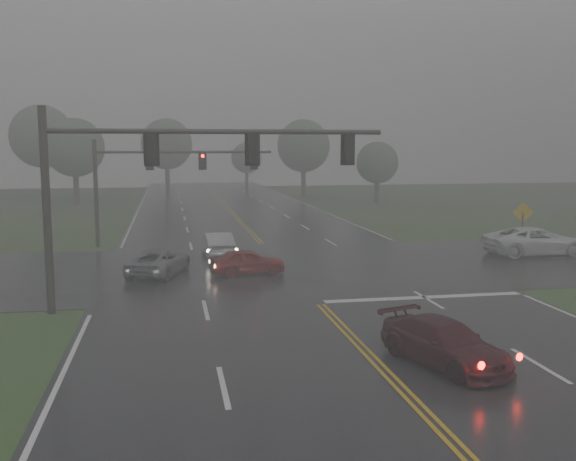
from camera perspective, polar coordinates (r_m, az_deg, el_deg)
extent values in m
cube|color=black|center=(31.17, 0.34, -4.00)|extent=(18.00, 160.00, 0.02)
cube|color=black|center=(33.10, -0.32, -3.33)|extent=(120.00, 14.00, 0.02)
cube|color=silver|center=(27.18, 12.02, -5.89)|extent=(8.50, 0.50, 0.01)
imported|color=#370A10|center=(19.27, 13.66, -11.54)|extent=(3.08, 4.71, 1.27)
imported|color=maroon|center=(31.43, -3.62, -3.92)|extent=(3.81, 1.90, 1.25)
imported|color=#ABAEB3|center=(36.52, -6.29, -2.34)|extent=(1.74, 4.32, 1.40)
imported|color=slate|center=(31.95, -11.35, -3.87)|extent=(3.48, 4.93, 1.25)
imported|color=white|center=(39.48, 21.09, -2.07)|extent=(5.81, 2.73, 1.61)
cylinder|color=black|center=(25.15, -20.65, 1.59)|extent=(0.30, 0.30, 7.67)
cylinder|color=black|center=(25.04, -20.97, 8.40)|extent=(0.19, 0.19, 0.85)
cylinder|color=black|center=(24.72, -6.12, 8.74)|extent=(12.74, 0.19, 0.19)
cube|color=black|center=(24.65, -12.06, 7.13)|extent=(0.36, 0.30, 1.12)
cube|color=black|center=(24.82, -12.05, 7.14)|extent=(0.59, 0.03, 1.33)
cube|color=black|center=(24.85, -3.14, 7.29)|extent=(0.36, 0.30, 1.12)
cube|color=black|center=(25.02, -3.19, 7.29)|extent=(0.59, 0.03, 1.33)
cube|color=black|center=(25.62, 5.44, 7.27)|extent=(0.36, 0.30, 1.12)
cube|color=black|center=(25.79, 5.33, 7.27)|extent=(0.59, 0.03, 1.33)
cylinder|color=black|center=(41.35, -16.69, 3.17)|extent=(0.26, 0.26, 6.64)
cylinder|color=black|center=(41.25, -16.83, 6.74)|extent=(0.17, 0.17, 0.74)
cylinder|color=black|center=(41.02, -9.15, 6.90)|extent=(10.96, 0.17, 0.17)
cube|color=black|center=(41.03, -12.21, 6.05)|extent=(0.31, 0.26, 0.97)
cube|color=black|center=(41.18, -12.20, 6.06)|extent=(0.51, 0.03, 1.15)
cylinder|color=#FF0C05|center=(40.88, -12.22, 6.48)|extent=(0.20, 0.06, 0.20)
cube|color=black|center=(41.07, -7.59, 6.16)|extent=(0.31, 0.26, 0.97)
cube|color=black|center=(41.22, -7.60, 6.16)|extent=(0.51, 0.03, 1.15)
cylinder|color=#FF0C05|center=(40.92, -7.59, 6.58)|extent=(0.20, 0.06, 0.20)
cube|color=black|center=(41.37, -3.02, 6.22)|extent=(0.31, 0.26, 0.97)
cube|color=black|center=(41.52, -3.04, 6.23)|extent=(0.51, 0.03, 1.15)
cylinder|color=#FF0C05|center=(41.22, -2.99, 6.64)|extent=(0.20, 0.06, 0.20)
cylinder|color=black|center=(40.41, 20.09, -0.14)|extent=(0.08, 0.08, 2.33)
cube|color=#CFA00C|center=(40.31, 20.14, 1.50)|extent=(1.20, 0.32, 1.22)
cylinder|color=#322920|center=(72.64, -18.30, 3.61)|extent=(0.61, 0.61, 3.53)
sphere|color=#364B32|center=(72.50, -18.44, 7.01)|extent=(6.28, 6.28, 6.28)
cylinder|color=#322920|center=(79.40, 1.37, 4.33)|extent=(0.57, 0.57, 3.64)
sphere|color=#364B32|center=(79.28, 1.38, 7.54)|extent=(6.47, 6.47, 6.47)
cylinder|color=#322920|center=(87.06, -10.67, 4.53)|extent=(0.61, 0.61, 3.79)
sphere|color=#364B32|center=(86.95, -10.74, 7.57)|extent=(6.73, 6.73, 6.73)
cylinder|color=#322920|center=(71.24, 7.90, 3.47)|extent=(0.53, 0.53, 2.58)
sphere|color=#364B32|center=(71.09, 7.95, 6.00)|extent=(4.58, 4.58, 4.58)
cylinder|color=#322920|center=(84.18, -20.85, 4.24)|extent=(0.52, 0.52, 4.29)
sphere|color=#364B32|center=(84.09, -21.02, 7.81)|extent=(7.63, 7.63, 7.63)
cylinder|color=#322920|center=(97.41, -3.68, 4.60)|extent=(0.53, 0.53, 2.61)
sphere|color=#364B32|center=(97.30, -3.70, 6.47)|extent=(4.63, 4.63, 4.63)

